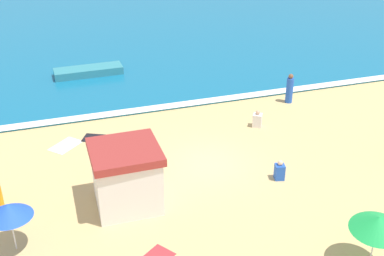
# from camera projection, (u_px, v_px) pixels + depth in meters

# --- Properties ---
(ground_plane) EXTENTS (60.00, 60.00, 0.00)m
(ground_plane) POSITION_uv_depth(u_px,v_px,m) (207.00, 164.00, 21.49)
(ground_plane) COLOR #D8B775
(ocean_water) EXTENTS (60.00, 44.00, 0.10)m
(ocean_water) POSITION_uv_depth(u_px,v_px,m) (108.00, 15.00, 45.11)
(ocean_water) COLOR #146B93
(ocean_water) RESTS_ON ground_plane
(wave_breaker_foam) EXTENTS (57.00, 0.70, 0.01)m
(wave_breaker_foam) POSITION_uv_depth(u_px,v_px,m) (169.00, 106.00, 26.76)
(wave_breaker_foam) COLOR white
(wave_breaker_foam) RESTS_ON ocean_water
(lifeguard_cabana) EXTENTS (2.59, 2.55, 2.51)m
(lifeguard_cabana) POSITION_uv_depth(u_px,v_px,m) (126.00, 176.00, 18.27)
(lifeguard_cabana) COLOR white
(lifeguard_cabana) RESTS_ON ground_plane
(beach_umbrella_1) EXTENTS (2.33, 2.32, 2.07)m
(beach_umbrella_1) POSITION_uv_depth(u_px,v_px,m) (378.00, 223.00, 14.99)
(beach_umbrella_1) COLOR silver
(beach_umbrella_1) RESTS_ON ground_plane
(beach_umbrella_5) EXTENTS (2.22, 2.22, 1.92)m
(beach_umbrella_5) POSITION_uv_depth(u_px,v_px,m) (8.00, 210.00, 15.78)
(beach_umbrella_5) COLOR silver
(beach_umbrella_5) RESTS_ON ground_plane
(beachgoer_1) EXTENTS (0.49, 0.49, 1.72)m
(beachgoer_1) POSITION_uv_depth(u_px,v_px,m) (290.00, 89.00, 27.11)
(beachgoer_1) COLOR blue
(beachgoer_1) RESTS_ON ground_plane
(beachgoer_7) EXTENTS (0.62, 0.62, 0.91)m
(beachgoer_7) POSITION_uv_depth(u_px,v_px,m) (257.00, 120.00, 24.58)
(beachgoer_7) COLOR white
(beachgoer_7) RESTS_ON ground_plane
(beachgoer_8) EXTENTS (0.48, 0.48, 0.91)m
(beachgoer_8) POSITION_uv_depth(u_px,v_px,m) (280.00, 171.00, 20.24)
(beachgoer_8) COLOR blue
(beachgoer_8) RESTS_ON ground_plane
(beachgoer_9) EXTENTS (0.41, 0.41, 1.72)m
(beachgoer_9) POSITION_uv_depth(u_px,v_px,m) (125.00, 153.00, 20.72)
(beachgoer_9) COLOR #D84CA5
(beachgoer_9) RESTS_ON ground_plane
(beach_towel_1) EXTENTS (1.76, 1.73, 0.01)m
(beach_towel_1) POSITION_uv_depth(u_px,v_px,m) (66.00, 145.00, 22.96)
(beach_towel_1) COLOR white
(beach_towel_1) RESTS_ON ground_plane
(beach_towel_2) EXTENTS (1.61, 1.39, 0.01)m
(beach_towel_2) POSITION_uv_depth(u_px,v_px,m) (97.00, 138.00, 23.60)
(beach_towel_2) COLOR black
(beach_towel_2) RESTS_ON ground_plane
(small_boat_0) EXTENTS (4.37, 1.47, 0.49)m
(small_boat_0) POSITION_uv_depth(u_px,v_px,m) (88.00, 71.00, 30.96)
(small_boat_0) COLOR teal
(small_boat_0) RESTS_ON ocean_water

